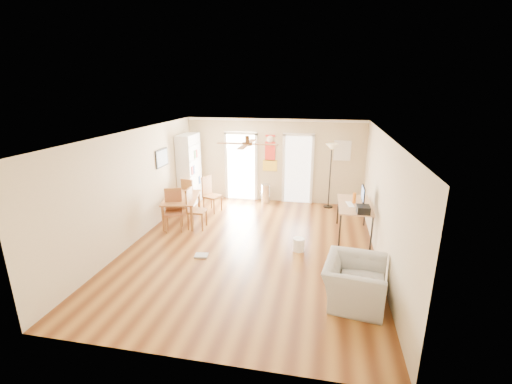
% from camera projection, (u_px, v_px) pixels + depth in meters
% --- Properties ---
extents(floor, '(7.00, 7.00, 0.00)m').
position_uv_depth(floor, '(251.00, 247.00, 7.97)').
color(floor, brown).
rests_on(floor, ground).
extents(ceiling, '(5.50, 7.00, 0.00)m').
position_uv_depth(ceiling, '(250.00, 133.00, 7.21)').
color(ceiling, silver).
rests_on(ceiling, floor).
extents(wall_back, '(5.50, 0.04, 2.60)m').
position_uv_depth(wall_back, '(274.00, 161.00, 10.88)').
color(wall_back, beige).
rests_on(wall_back, floor).
extents(wall_front, '(5.50, 0.04, 2.60)m').
position_uv_depth(wall_front, '(192.00, 275.00, 4.31)').
color(wall_front, beige).
rests_on(wall_front, floor).
extents(wall_left, '(0.04, 7.00, 2.60)m').
position_uv_depth(wall_left, '(135.00, 187.00, 8.10)').
color(wall_left, beige).
rests_on(wall_left, floor).
extents(wall_right, '(0.04, 7.00, 2.60)m').
position_uv_depth(wall_right, '(383.00, 201.00, 7.08)').
color(wall_right, beige).
rests_on(wall_right, floor).
extents(crown_molding, '(5.50, 7.00, 0.08)m').
position_uv_depth(crown_molding, '(250.00, 135.00, 7.23)').
color(crown_molding, white).
rests_on(crown_molding, wall_back).
extents(kitchen_doorway, '(0.90, 0.10, 2.10)m').
position_uv_depth(kitchen_doorway, '(241.00, 167.00, 11.13)').
color(kitchen_doorway, white).
rests_on(kitchen_doorway, wall_back).
extents(bathroom_doorway, '(0.80, 0.10, 2.10)m').
position_uv_depth(bathroom_doorway, '(298.00, 170.00, 10.80)').
color(bathroom_doorway, white).
rests_on(bathroom_doorway, wall_back).
extents(wall_decal, '(0.46, 0.03, 1.10)m').
position_uv_depth(wall_decal, '(270.00, 153.00, 10.81)').
color(wall_decal, red).
rests_on(wall_decal, wall_back).
extents(ac_grille, '(0.50, 0.04, 0.60)m').
position_uv_depth(ac_grille, '(342.00, 151.00, 10.35)').
color(ac_grille, white).
rests_on(ac_grille, wall_back).
extents(framed_poster, '(0.04, 0.66, 0.48)m').
position_uv_depth(framed_poster, '(162.00, 158.00, 9.30)').
color(framed_poster, black).
rests_on(framed_poster, wall_left).
extents(ceiling_fan, '(1.24, 1.24, 0.20)m').
position_uv_depth(ceiling_fan, '(247.00, 144.00, 6.98)').
color(ceiling_fan, '#593819').
rests_on(ceiling_fan, ceiling).
extents(bookshelf, '(0.50, 1.00, 2.16)m').
position_uv_depth(bookshelf, '(189.00, 170.00, 10.69)').
color(bookshelf, silver).
rests_on(bookshelf, floor).
extents(dining_table, '(1.11, 1.54, 0.70)m').
position_uv_depth(dining_table, '(182.00, 209.00, 9.40)').
color(dining_table, '#A35E34').
rests_on(dining_table, floor).
extents(dining_chair_right_a, '(0.54, 0.54, 1.04)m').
position_uv_depth(dining_chair_right_a, '(212.00, 194.00, 10.13)').
color(dining_chair_right_a, '#A97136').
rests_on(dining_chair_right_a, floor).
extents(dining_chair_right_b, '(0.45, 0.45, 1.05)m').
position_uv_depth(dining_chair_right_b, '(197.00, 209.00, 8.94)').
color(dining_chair_right_b, '#925F2F').
rests_on(dining_chair_right_b, floor).
extents(dining_chair_near, '(0.55, 0.55, 1.05)m').
position_uv_depth(dining_chair_near, '(173.00, 211.00, 8.80)').
color(dining_chair_near, '#9B5932').
rests_on(dining_chair_near, floor).
extents(dining_chair_far, '(0.47, 0.47, 0.95)m').
position_uv_depth(dining_chair_far, '(191.00, 194.00, 10.34)').
color(dining_chair_far, olive).
rests_on(dining_chair_far, floor).
extents(trash_can, '(0.35, 0.35, 0.60)m').
position_uv_depth(trash_can, '(266.00, 194.00, 10.94)').
color(trash_can, silver).
rests_on(trash_can, floor).
extents(torchiere_lamp, '(0.40, 0.40, 1.94)m').
position_uv_depth(torchiere_lamp, '(330.00, 176.00, 10.35)').
color(torchiere_lamp, black).
rests_on(torchiere_lamp, floor).
extents(computer_desk, '(0.77, 1.54, 0.82)m').
position_uv_depth(computer_desk, '(353.00, 220.00, 8.49)').
color(computer_desk, tan).
rests_on(computer_desk, floor).
extents(imac, '(0.22, 0.53, 0.49)m').
position_uv_depth(imac, '(363.00, 197.00, 8.11)').
color(imac, black).
rests_on(imac, computer_desk).
extents(keyboard, '(0.19, 0.42, 0.02)m').
position_uv_depth(keyboard, '(350.00, 204.00, 8.33)').
color(keyboard, white).
rests_on(keyboard, computer_desk).
extents(printer, '(0.29, 0.33, 0.17)m').
position_uv_depth(printer, '(363.00, 209.00, 7.75)').
color(printer, black).
rests_on(printer, computer_desk).
extents(orange_bottle, '(0.09, 0.09, 0.26)m').
position_uv_depth(orange_bottle, '(354.00, 198.00, 8.40)').
color(orange_bottle, orange).
rests_on(orange_bottle, computer_desk).
extents(wastebasket_a, '(0.30, 0.30, 0.29)m').
position_uv_depth(wastebasket_a, '(299.00, 245.00, 7.78)').
color(wastebasket_a, white).
rests_on(wastebasket_a, floor).
extents(floor_cloth, '(0.31, 0.26, 0.04)m').
position_uv_depth(floor_cloth, '(201.00, 256.00, 7.55)').
color(floor_cloth, '#9D9D98').
rests_on(floor_cloth, floor).
extents(armchair, '(1.15, 1.27, 0.73)m').
position_uv_depth(armchair, '(354.00, 282.00, 5.89)').
color(armchair, '#A8A8A3').
rests_on(armchair, floor).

